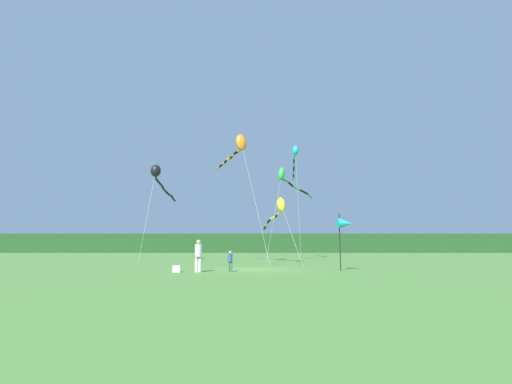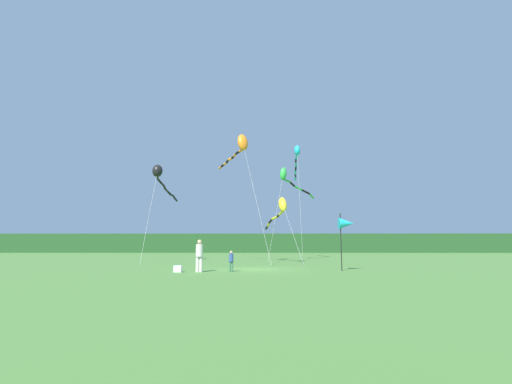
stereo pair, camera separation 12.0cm
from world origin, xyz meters
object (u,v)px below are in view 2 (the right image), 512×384
Objects in this scene: kite_black at (160,175)px; kite_yellow at (280,208)px; person_adult at (199,254)px; cooler_box at (178,269)px; person_child at (231,260)px; banner_flag_pole at (346,224)px; kite_orange at (241,145)px; kite_green at (288,178)px; kite_cyan at (297,157)px.

kite_black is 1.04× the size of kite_yellow.
person_adult is 15.09m from kite_black.
person_child is at bearing 7.14° from cooler_box.
cooler_box is at bearing -69.67° from kite_black.
kite_yellow is at bearing 71.52° from person_child.
kite_yellow reaches higher than banner_flag_pole.
person_child is at bearing -173.94° from banner_flag_pole.
person_adult is 1.54× the size of person_child.
person_adult is 13.85m from kite_orange.
kite_green reaches higher than cooler_box.
kite_black reaches higher than cooler_box.
kite_cyan reaches higher than kite_yellow.
kite_orange is at bearing -131.73° from kite_green.
kite_green is at bearing 67.47° from person_adult.
kite_yellow is (-1.06, -4.64, -3.47)m from kite_green.
kite_orange is (-5.74, -8.16, -0.91)m from kite_cyan.
banner_flag_pole is (9.89, 1.11, 2.60)m from cooler_box.
kite_cyan is 1.08× the size of kite_orange.
person_child is 11.66m from kite_yellow.
kite_black is at bearing 165.79° from kite_orange.
banner_flag_pole is at bearing -80.66° from kite_green.
person_child reaches higher than cooler_box.
kite_yellow is at bearing -102.86° from kite_green.
banner_flag_pole is 0.38× the size of kite_green.
kite_cyan is (8.76, 18.52, 10.88)m from cooler_box.
banner_flag_pole is at bearing 6.39° from cooler_box.
person_adult is 22.30m from kite_cyan.
kite_yellow is (6.47, 10.78, 4.45)m from cooler_box.
kite_cyan is (5.76, 18.15, 10.41)m from person_child.
kite_green reaches higher than person_adult.
kite_orange is at bearing 73.74° from cooler_box.
person_adult is at bearing -64.74° from kite_black.
kite_orange is at bearing 126.57° from banner_flag_pole.
cooler_box is (-3.00, -0.38, -0.47)m from person_child.
kite_cyan is 1.32× the size of kite_green.
kite_green is at bearing 77.14° from kite_yellow.
kite_black is (-14.44, 11.17, 5.08)m from banner_flag_pole.
kite_black is at bearing 115.26° from person_adult.
kite_black is at bearing 110.33° from cooler_box.
kite_black is 12.49m from kite_green.
kite_cyan is at bearing 64.69° from cooler_box.
cooler_box is at bearing -106.26° from kite_orange.
banner_flag_pole is 10.42m from kite_yellow.
kite_orange reaches higher than banner_flag_pole.
kite_green is 0.82× the size of kite_orange.
person_adult is at bearing -100.15° from kite_orange.
kite_cyan is (7.57, 18.41, 10.05)m from person_adult.
cooler_box is at bearing -173.61° from banner_flag_pole.
cooler_box is at bearing -120.99° from kite_yellow.
person_adult is at bearing -112.36° from kite_cyan.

